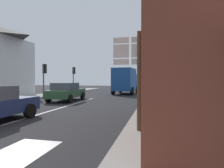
{
  "coord_description": "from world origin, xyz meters",
  "views": [
    {
      "loc": [
        5.62,
        -4.68,
        1.71
      ],
      "look_at": [
        1.63,
        12.74,
        1.32
      ],
      "focal_mm": 30.74,
      "sensor_mm": 36.0,
      "label": 1
    }
  ],
  "objects_px": {
    "sedan_far": "(66,92)",
    "traffic_light_near_left": "(44,73)",
    "delivery_truck": "(125,80)",
    "route_sign_post": "(139,70)",
    "traffic_light_far_right": "(149,72)",
    "traffic_light_far_left": "(74,74)"
  },
  "relations": [
    {
      "from": "traffic_light_far_right",
      "to": "traffic_light_far_left",
      "type": "bearing_deg",
      "value": 172.07
    },
    {
      "from": "sedan_far",
      "to": "delivery_truck",
      "type": "bearing_deg",
      "value": 67.7
    },
    {
      "from": "route_sign_post",
      "to": "traffic_light_near_left",
      "type": "height_order",
      "value": "traffic_light_near_left"
    },
    {
      "from": "sedan_far",
      "to": "traffic_light_far_right",
      "type": "bearing_deg",
      "value": 50.67
    },
    {
      "from": "route_sign_post",
      "to": "traffic_light_near_left",
      "type": "distance_m",
      "value": 14.65
    },
    {
      "from": "traffic_light_near_left",
      "to": "sedan_far",
      "type": "bearing_deg",
      "value": -34.08
    },
    {
      "from": "delivery_truck",
      "to": "traffic_light_near_left",
      "type": "xyz_separation_m",
      "value": [
        -6.96,
        -6.2,
        0.74
      ]
    },
    {
      "from": "route_sign_post",
      "to": "traffic_light_near_left",
      "type": "xyz_separation_m",
      "value": [
        -10.04,
        10.66,
        0.39
      ]
    },
    {
      "from": "sedan_far",
      "to": "traffic_light_far_right",
      "type": "height_order",
      "value": "traffic_light_far_right"
    },
    {
      "from": "sedan_far",
      "to": "route_sign_post",
      "type": "xyz_separation_m",
      "value": [
        6.58,
        -8.32,
        1.24
      ]
    },
    {
      "from": "route_sign_post",
      "to": "traffic_light_far_left",
      "type": "distance_m",
      "value": 20.15
    },
    {
      "from": "delivery_truck",
      "to": "traffic_light_near_left",
      "type": "height_order",
      "value": "traffic_light_near_left"
    },
    {
      "from": "delivery_truck",
      "to": "traffic_light_far_left",
      "type": "relative_size",
      "value": 1.52
    },
    {
      "from": "sedan_far",
      "to": "traffic_light_near_left",
      "type": "relative_size",
      "value": 1.31
    },
    {
      "from": "sedan_far",
      "to": "traffic_light_near_left",
      "type": "distance_m",
      "value": 4.48
    },
    {
      "from": "traffic_light_near_left",
      "to": "traffic_light_far_left",
      "type": "xyz_separation_m",
      "value": [
        0.0,
        6.81,
        0.12
      ]
    },
    {
      "from": "sedan_far",
      "to": "route_sign_post",
      "type": "bearing_deg",
      "value": -51.65
    },
    {
      "from": "sedan_far",
      "to": "route_sign_post",
      "type": "height_order",
      "value": "route_sign_post"
    },
    {
      "from": "delivery_truck",
      "to": "route_sign_post",
      "type": "xyz_separation_m",
      "value": [
        3.08,
        -16.86,
        0.35
      ]
    },
    {
      "from": "traffic_light_near_left",
      "to": "delivery_truck",
      "type": "bearing_deg",
      "value": 41.69
    },
    {
      "from": "traffic_light_near_left",
      "to": "traffic_light_far_right",
      "type": "bearing_deg",
      "value": 28.95
    },
    {
      "from": "sedan_far",
      "to": "traffic_light_far_left",
      "type": "bearing_deg",
      "value": 110.71
    }
  ]
}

